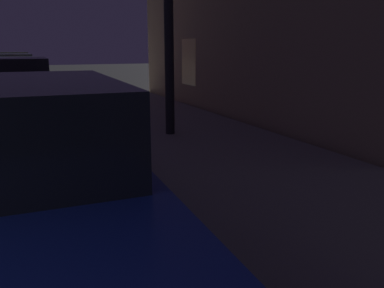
% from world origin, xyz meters
% --- Properties ---
extents(car_red, '(2.21, 4.22, 1.43)m').
position_xyz_m(car_red, '(2.85, 8.90, 0.72)').
color(car_red, maroon).
rests_on(car_red, ground).
extents(car_white, '(1.99, 4.58, 1.43)m').
position_xyz_m(car_white, '(2.85, 14.74, 0.71)').
color(car_white, silver).
rests_on(car_white, ground).
extents(car_yellow_cab, '(2.20, 4.18, 1.43)m').
position_xyz_m(car_yellow_cab, '(2.85, 20.30, 0.72)').
color(car_yellow_cab, gold).
rests_on(car_yellow_cab, ground).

